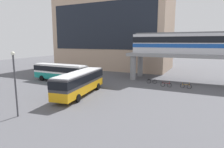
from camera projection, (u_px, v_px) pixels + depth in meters
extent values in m
plane|color=#515156|center=(104.00, 85.00, 33.32)|extent=(120.00, 120.00, 0.00)
cube|color=tan|center=(114.00, 32.00, 54.72)|extent=(31.05, 14.81, 20.41)
cube|color=black|center=(101.00, 26.00, 47.91)|extent=(27.95, 0.10, 11.43)
cube|color=gray|center=(215.00, 56.00, 33.55)|extent=(30.50, 6.30, 0.60)
cylinder|color=gray|center=(133.00, 68.00, 37.83)|extent=(1.10, 1.10, 4.59)
cylinder|color=gray|center=(140.00, 65.00, 42.02)|extent=(1.10, 1.10, 4.59)
cube|color=silver|center=(204.00, 44.00, 33.98)|extent=(25.31, 2.90, 3.60)
cube|color=#194CA5|center=(204.00, 46.00, 34.04)|extent=(25.37, 2.96, 0.70)
cube|color=black|center=(204.00, 40.00, 33.86)|extent=(25.37, 2.96, 1.10)
cube|color=slate|center=(205.00, 33.00, 33.66)|extent=(24.30, 2.61, 0.24)
cube|color=orange|center=(80.00, 88.00, 26.88)|extent=(3.97, 11.24, 1.10)
cube|color=#333338|center=(80.00, 78.00, 26.67)|extent=(3.97, 11.24, 1.50)
cube|color=black|center=(80.00, 78.00, 26.66)|extent=(4.02, 11.28, 0.96)
cube|color=silver|center=(80.00, 72.00, 26.54)|extent=(3.78, 10.68, 0.12)
cylinder|color=black|center=(83.00, 85.00, 30.65)|extent=(0.41, 1.03, 1.00)
cylinder|color=black|center=(98.00, 87.00, 29.91)|extent=(0.41, 1.03, 1.00)
cylinder|color=black|center=(60.00, 96.00, 24.45)|extent=(0.41, 1.03, 1.00)
cylinder|color=black|center=(78.00, 98.00, 23.70)|extent=(0.41, 1.03, 1.00)
cube|color=teal|center=(60.00, 76.00, 36.20)|extent=(11.09, 2.94, 1.10)
cube|color=white|center=(60.00, 69.00, 35.99)|extent=(11.09, 2.94, 1.50)
cube|color=black|center=(60.00, 69.00, 35.98)|extent=(11.13, 2.98, 0.96)
cube|color=silver|center=(60.00, 65.00, 35.86)|extent=(10.54, 2.79, 0.12)
cylinder|color=black|center=(42.00, 78.00, 36.82)|extent=(1.01, 0.32, 1.00)
cylinder|color=black|center=(51.00, 76.00, 39.00)|extent=(1.01, 0.32, 1.00)
cylinder|color=black|center=(69.00, 81.00, 33.79)|extent=(1.01, 0.32, 1.00)
cylinder|color=black|center=(78.00, 79.00, 35.97)|extent=(1.01, 0.32, 1.00)
torus|color=black|center=(155.00, 82.00, 34.34)|extent=(0.74, 0.20, 0.74)
torus|color=black|center=(149.00, 81.00, 34.60)|extent=(0.74, 0.20, 0.74)
cylinder|color=black|center=(152.00, 80.00, 34.43)|extent=(1.04, 0.25, 0.05)
cylinder|color=black|center=(149.00, 80.00, 34.55)|extent=(0.04, 0.04, 0.55)
cylinder|color=black|center=(155.00, 80.00, 34.29)|extent=(0.04, 0.04, 0.65)
torus|color=black|center=(189.00, 87.00, 30.55)|extent=(0.74, 0.14, 0.74)
torus|color=black|center=(182.00, 86.00, 31.10)|extent=(0.74, 0.14, 0.74)
cylinder|color=orange|center=(186.00, 84.00, 30.78)|extent=(1.05, 0.17, 0.05)
cylinder|color=orange|center=(182.00, 84.00, 31.05)|extent=(0.04, 0.04, 0.55)
cylinder|color=orange|center=(189.00, 84.00, 30.50)|extent=(0.04, 0.04, 0.65)
torus|color=black|center=(169.00, 85.00, 31.57)|extent=(0.74, 0.07, 0.74)
torus|color=black|center=(163.00, 85.00, 32.00)|extent=(0.74, 0.07, 0.74)
cylinder|color=#B21E1E|center=(166.00, 83.00, 31.74)|extent=(1.05, 0.07, 0.05)
cylinder|color=#B21E1E|center=(163.00, 83.00, 31.95)|extent=(0.04, 0.04, 0.55)
cylinder|color=#B21E1E|center=(169.00, 83.00, 31.51)|extent=(0.04, 0.04, 0.65)
cylinder|color=#3F3F44|center=(16.00, 86.00, 18.73)|extent=(0.16, 0.16, 6.07)
sphere|color=silver|center=(13.00, 53.00, 18.21)|extent=(0.36, 0.36, 0.36)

